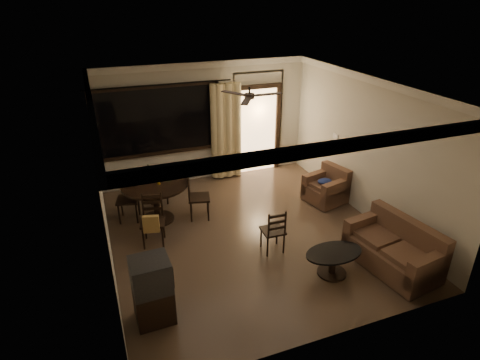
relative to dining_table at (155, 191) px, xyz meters
name	(u,v)px	position (x,y,z in m)	size (l,w,h in m)	color
ground	(248,233)	(1.52, -1.12, -0.65)	(5.50, 5.50, 0.00)	#7F6651
room_shell	(244,113)	(2.12, 0.65, 1.19)	(5.50, 6.70, 5.50)	beige
dining_table	(155,191)	(0.00, 0.00, 0.00)	(1.31, 1.31, 1.04)	black
dining_chair_west	(129,207)	(-0.51, 0.20, -0.36)	(0.51, 0.51, 0.95)	black
dining_chair_east	(199,205)	(0.81, -0.21, -0.36)	(0.51, 0.51, 0.95)	black
dining_chair_south	(153,229)	(-0.21, -0.83, -0.34)	(0.51, 0.55, 0.95)	black
dining_chair_north	(159,190)	(0.19, 0.76, -0.36)	(0.51, 0.51, 0.95)	black
tv_cabinet	(153,290)	(-0.53, -2.70, -0.14)	(0.54, 0.49, 1.00)	black
sofa	(395,250)	(3.42, -2.92, -0.32)	(1.01, 1.62, 0.81)	#4F3024
armchair	(327,188)	(3.62, -0.52, -0.33)	(0.91, 0.91, 0.76)	#4F3024
coffee_table	(333,259)	(2.36, -2.73, -0.36)	(0.97, 0.58, 0.43)	black
side_chair	(273,238)	(1.72, -1.79, -0.39)	(0.39, 0.39, 0.86)	black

